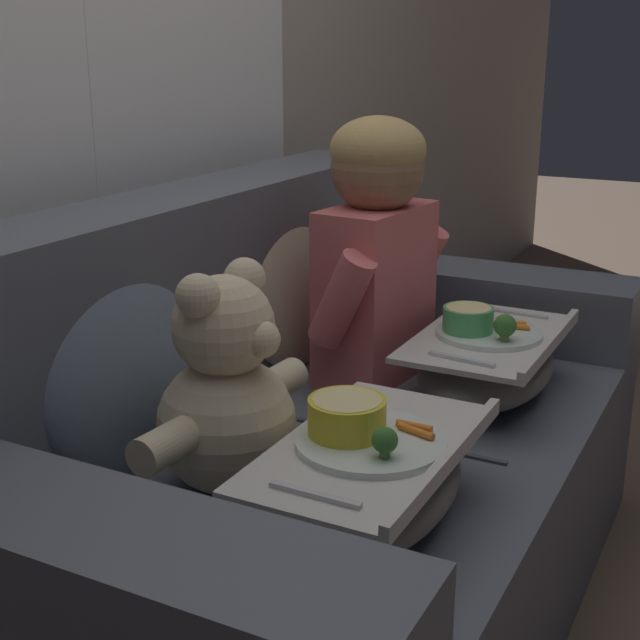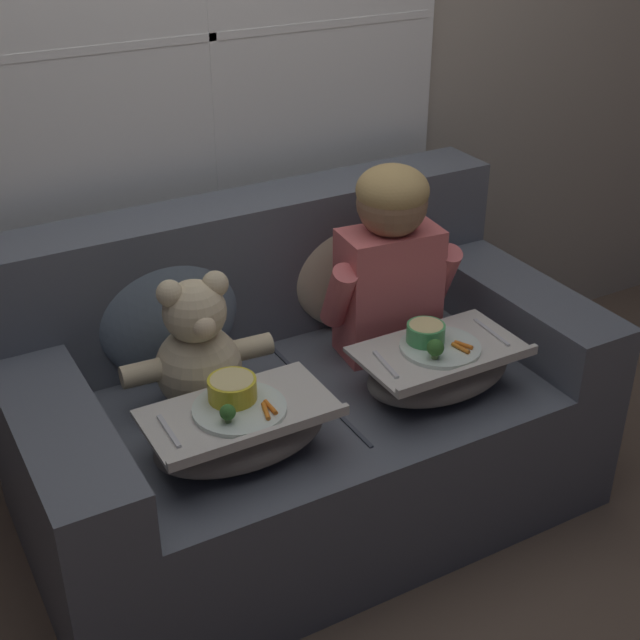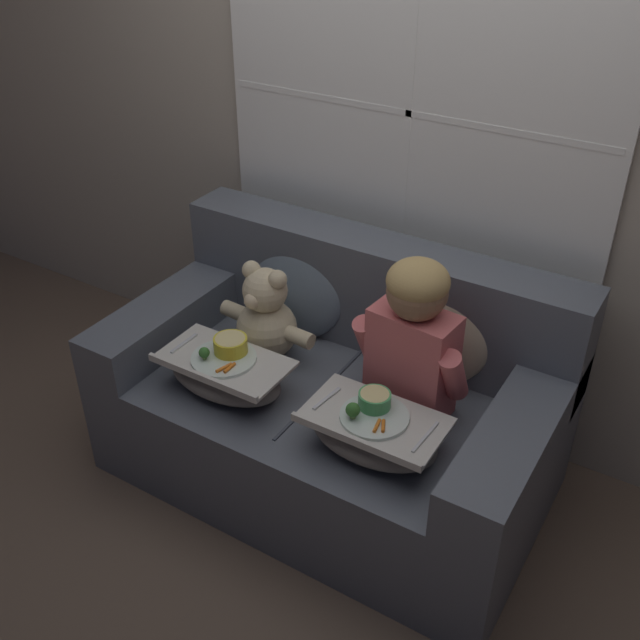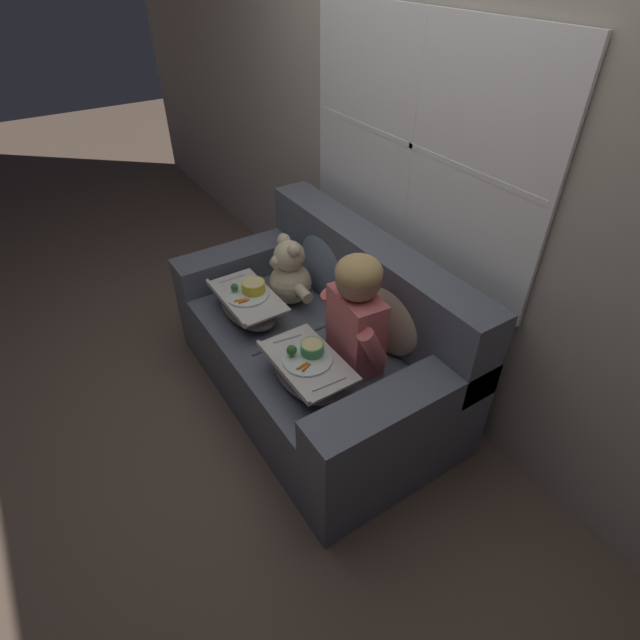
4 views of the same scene
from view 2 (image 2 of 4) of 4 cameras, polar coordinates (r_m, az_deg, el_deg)
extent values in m
plane|color=brown|center=(2.92, -0.85, -11.58)|extent=(14.00, 14.00, 0.00)
cube|color=#A89E8E|center=(2.84, -7.26, 16.62)|extent=(8.00, 0.05, 2.60)
cube|color=white|center=(2.79, -6.98, 17.58)|extent=(1.60, 0.02, 1.15)
cube|color=black|center=(2.80, -7.03, 17.60)|extent=(1.55, 0.01, 1.10)
cube|color=white|center=(2.79, -6.94, 17.56)|extent=(0.02, 0.02, 1.10)
cube|color=white|center=(2.79, -6.94, 17.56)|extent=(1.55, 0.02, 0.02)
cube|color=#565B66|center=(2.78, -0.88, -7.98)|extent=(1.69, 0.95, 0.46)
cube|color=#565B66|center=(2.82, -4.51, 3.43)|extent=(1.69, 0.22, 0.45)
cube|color=#565B66|center=(2.40, -16.72, -6.72)|extent=(0.22, 0.95, 0.18)
cube|color=#565B66|center=(2.97, 11.66, 1.32)|extent=(0.22, 0.95, 0.18)
cube|color=#3D424C|center=(2.63, -0.71, -4.15)|extent=(0.01, 0.69, 0.01)
ellipsoid|color=#C1B293|center=(2.89, 1.85, 3.76)|extent=(0.44, 0.21, 0.45)
ellipsoid|color=slate|center=(2.66, -9.81, 0.89)|extent=(0.45, 0.22, 0.47)
cube|color=#DB6666|center=(2.72, 4.39, 1.81)|extent=(0.31, 0.19, 0.40)
sphere|color=#936B4C|center=(2.60, 4.64, 7.53)|extent=(0.21, 0.21, 0.21)
ellipsoid|color=tan|center=(2.58, 4.67, 8.29)|extent=(0.21, 0.21, 0.15)
cylinder|color=#DB6666|center=(2.62, 1.23, 1.57)|extent=(0.09, 0.17, 0.22)
cylinder|color=#DB6666|center=(2.77, 7.75, 2.87)|extent=(0.09, 0.17, 0.22)
sphere|color=beige|center=(2.51, -7.76, -3.03)|extent=(0.24, 0.24, 0.24)
sphere|color=beige|center=(2.42, -8.04, 0.56)|extent=(0.18, 0.18, 0.18)
sphere|color=beige|center=(2.37, -9.60, 1.69)|extent=(0.07, 0.07, 0.07)
sphere|color=beige|center=(2.40, -6.72, 2.30)|extent=(0.07, 0.07, 0.07)
sphere|color=beige|center=(2.36, -7.43, -0.44)|extent=(0.06, 0.06, 0.06)
sphere|color=black|center=(2.34, -7.30, -0.53)|extent=(0.02, 0.02, 0.02)
cylinder|color=beige|center=(2.46, -11.24, -3.34)|extent=(0.13, 0.07, 0.06)
cylinder|color=beige|center=(2.54, -4.46, -1.78)|extent=(0.13, 0.07, 0.06)
cylinder|color=beige|center=(2.45, -7.93, -6.48)|extent=(0.07, 0.11, 0.06)
cylinder|color=beige|center=(2.47, -5.51, -5.87)|extent=(0.07, 0.11, 0.06)
ellipsoid|color=slate|center=(2.59, 7.58, -3.30)|extent=(0.45, 0.27, 0.13)
cube|color=beige|center=(2.56, 7.68, -1.96)|extent=(0.47, 0.29, 0.01)
cube|color=beige|center=(2.46, 9.55, -3.08)|extent=(0.47, 0.02, 0.02)
cylinder|color=silver|center=(2.55, 7.70, -1.73)|extent=(0.23, 0.23, 0.01)
cylinder|color=#4CAD60|center=(2.55, 6.78, -0.83)|extent=(0.11, 0.11, 0.05)
cylinder|color=#E5D189|center=(2.54, 6.81, -0.39)|extent=(0.10, 0.10, 0.01)
sphere|color=#38702D|center=(2.47, 7.40, -1.77)|extent=(0.05, 0.05, 0.05)
cylinder|color=#7A9E56|center=(2.48, 7.36, -2.27)|extent=(0.02, 0.02, 0.02)
cylinder|color=orange|center=(2.53, 8.99, -1.79)|extent=(0.02, 0.06, 0.01)
cylinder|color=orange|center=(2.55, 9.18, -1.59)|extent=(0.03, 0.06, 0.01)
cube|color=silver|center=(2.46, 4.22, -2.85)|extent=(0.03, 0.14, 0.01)
cube|color=silver|center=(2.65, 10.91, -0.76)|extent=(0.02, 0.17, 0.01)
ellipsoid|color=slate|center=(2.33, -5.09, -7.35)|extent=(0.47, 0.26, 0.13)
cube|color=beige|center=(2.29, -5.16, -5.92)|extent=(0.49, 0.27, 0.01)
cube|color=beige|center=(2.18, -3.75, -7.32)|extent=(0.49, 0.02, 0.02)
cylinder|color=silver|center=(2.28, -5.18, -5.67)|extent=(0.24, 0.24, 0.01)
cylinder|color=yellow|center=(2.29, -5.64, -4.41)|extent=(0.13, 0.13, 0.06)
cylinder|color=#E5D189|center=(2.28, -5.67, -3.88)|extent=(0.11, 0.11, 0.01)
sphere|color=#38702D|center=(2.21, -5.93, -5.89)|extent=(0.04, 0.04, 0.04)
cylinder|color=#7A9E56|center=(2.22, -5.90, -6.34)|extent=(0.02, 0.02, 0.02)
cylinder|color=orange|center=(2.24, -3.49, -5.84)|extent=(0.03, 0.07, 0.01)
cylinder|color=orange|center=(2.26, -3.19, -5.59)|extent=(0.01, 0.06, 0.01)
cube|color=silver|center=(2.23, -9.66, -7.02)|extent=(0.01, 0.14, 0.01)
camera|label=1|loc=(1.46, -42.75, -7.75)|focal=50.00mm
camera|label=3|loc=(2.22, 67.28, 21.26)|focal=42.00mm
camera|label=4|loc=(2.96, 49.77, 25.13)|focal=28.00mm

